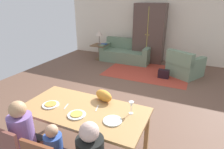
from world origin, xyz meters
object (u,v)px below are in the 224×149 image
(book_lower, at_px, (103,45))
(book_upper, at_px, (104,44))
(side_table, at_px, (100,50))
(cat, at_px, (104,96))
(plate_near_man, at_px, (51,105))
(handbag, at_px, (164,74))
(table_lamp, at_px, (99,34))
(person_man, at_px, (26,140))
(armoire, at_px, (149,34))
(wine_glass, at_px, (131,105))
(plate_near_child, at_px, (77,115))
(armchair, at_px, (184,66))
(dining_table, at_px, (84,113))
(couch, at_px, (126,53))
(plate_near_woman, at_px, (113,121))

(book_lower, xyz_separation_m, book_upper, (0.03, 0.07, 0.03))
(side_table, bearing_deg, cat, -60.99)
(plate_near_man, bearing_deg, side_table, 109.46)
(plate_near_man, distance_m, handbag, 3.86)
(cat, distance_m, handbag, 3.29)
(plate_near_man, xyz_separation_m, table_lamp, (-1.61, 4.55, 0.24))
(table_lamp, distance_m, book_lower, 0.44)
(person_man, distance_m, armoire, 5.66)
(wine_glass, height_order, book_upper, wine_glass)
(plate_near_man, distance_m, table_lamp, 4.84)
(plate_near_child, distance_m, side_table, 5.09)
(plate_near_child, distance_m, table_lamp, 5.08)
(plate_near_child, height_order, armchair, armchair)
(dining_table, xyz_separation_m, book_lower, (-1.96, 4.40, -0.09))
(couch, height_order, book_lower, couch)
(dining_table, bearing_deg, person_man, -128.51)
(wine_glass, bearing_deg, armchair, 83.90)
(person_man, bearing_deg, armoire, 88.30)
(dining_table, height_order, plate_near_man, plate_near_man)
(person_man, bearing_deg, side_table, 107.60)
(wine_glass, bearing_deg, book_lower, 121.84)
(plate_near_woman, distance_m, side_table, 5.25)
(dining_table, bearing_deg, book_upper, 113.38)
(plate_near_man, xyz_separation_m, handbag, (1.05, 3.65, -0.64))
(plate_near_man, bearing_deg, plate_near_woman, 1.13)
(person_man, distance_m, table_lamp, 5.34)
(plate_near_woman, relative_size, armoire, 0.12)
(handbag, bearing_deg, armoire, 121.08)
(cat, bearing_deg, handbag, 104.20)
(couch, height_order, armoire, armoire)
(side_table, distance_m, book_lower, 0.27)
(handbag, bearing_deg, person_man, -104.13)
(plate_near_man, xyz_separation_m, side_table, (-1.61, 4.55, -0.39))
(cat, height_order, side_table, cat)
(plate_near_woman, distance_m, handbag, 3.69)
(book_upper, bearing_deg, plate_near_man, -72.73)
(person_man, bearing_deg, plate_near_man, 89.94)
(plate_near_child, bearing_deg, plate_near_woman, 9.00)
(dining_table, xyz_separation_m, cat, (0.15, 0.35, 0.16))
(dining_table, bearing_deg, armchair, 75.00)
(armoire, bearing_deg, book_lower, -159.63)
(handbag, bearing_deg, book_lower, 160.98)
(person_man, bearing_deg, handbag, 75.87)
(armoire, height_order, side_table, armoire)
(dining_table, distance_m, couch, 4.83)
(dining_table, relative_size, person_man, 1.66)
(plate_near_child, bearing_deg, plate_near_man, 173.23)
(plate_near_woman, relative_size, couch, 0.14)
(plate_near_man, relative_size, armoire, 0.12)
(cat, relative_size, book_lower, 1.45)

